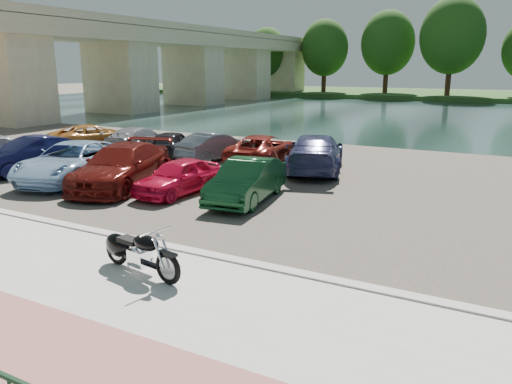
# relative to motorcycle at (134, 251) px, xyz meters

# --- Properties ---
(ground) EXTENTS (200.00, 200.00, 0.00)m
(ground) POSITION_rel_motorcycle_xyz_m (0.22, -0.49, -0.56)
(ground) COLOR #595447
(ground) RESTS_ON ground
(promenade) EXTENTS (60.00, 6.00, 0.10)m
(promenade) POSITION_rel_motorcycle_xyz_m (0.22, -1.49, -0.51)
(promenade) COLOR #B9B5AE
(promenade) RESTS_ON ground
(pink_path) EXTENTS (60.00, 2.00, 0.01)m
(pink_path) POSITION_rel_motorcycle_xyz_m (0.22, -2.99, -0.46)
(pink_path) COLOR #A1605B
(pink_path) RESTS_ON promenade
(kerb) EXTENTS (60.00, 0.30, 0.14)m
(kerb) POSITION_rel_motorcycle_xyz_m (0.22, 1.51, -0.49)
(kerb) COLOR #B9B5AE
(kerb) RESTS_ON ground
(parking_lot) EXTENTS (60.00, 18.00, 0.04)m
(parking_lot) POSITION_rel_motorcycle_xyz_m (0.22, 10.51, -0.54)
(parking_lot) COLOR #3F3A33
(parking_lot) RESTS_ON ground
(river) EXTENTS (120.00, 40.00, 0.00)m
(river) POSITION_rel_motorcycle_xyz_m (0.22, 39.51, -0.56)
(river) COLOR black
(river) RESTS_ON ground
(far_bank) EXTENTS (120.00, 24.00, 0.60)m
(far_bank) POSITION_rel_motorcycle_xyz_m (0.22, 71.51, -0.26)
(far_bank) COLOR #214317
(far_bank) RESTS_ON ground
(bridge) EXTENTS (7.00, 56.00, 8.55)m
(bridge) POSITION_rel_motorcycle_xyz_m (-27.78, 40.54, 4.96)
(bridge) COLOR tan
(bridge) RESTS_ON ground
(motorcycle) EXTENTS (2.32, 0.82, 1.05)m
(motorcycle) POSITION_rel_motorcycle_xyz_m (0.00, 0.00, 0.00)
(motorcycle) COLOR black
(motorcycle) RESTS_ON promenade
(car_1) EXTENTS (2.36, 4.66, 1.47)m
(car_1) POSITION_rel_motorcycle_xyz_m (-10.83, 5.99, 0.21)
(car_1) COLOR #121338
(car_1) RESTS_ON parking_lot
(car_2) EXTENTS (3.66, 5.75, 1.48)m
(car_2) POSITION_rel_motorcycle_xyz_m (-8.15, 5.72, 0.22)
(car_2) COLOR #9CBFE3
(car_2) RESTS_ON parking_lot
(car_3) EXTENTS (3.47, 5.66, 1.53)m
(car_3) POSITION_rel_motorcycle_xyz_m (-5.76, 5.82, 0.24)
(car_3) COLOR #5C110D
(car_3) RESTS_ON parking_lot
(car_4) EXTENTS (1.62, 3.64, 1.21)m
(car_4) POSITION_rel_motorcycle_xyz_m (-3.36, 5.98, 0.09)
(car_4) COLOR red
(car_4) RESTS_ON parking_lot
(car_5) EXTENTS (1.99, 4.26, 1.35)m
(car_5) POSITION_rel_motorcycle_xyz_m (-0.83, 6.28, 0.15)
(car_5) COLOR #103B1D
(car_5) RESTS_ON parking_lot
(car_6) EXTENTS (3.48, 5.06, 1.28)m
(car_6) POSITION_rel_motorcycle_xyz_m (-13.36, 11.79, 0.12)
(car_6) COLOR #B16E28
(car_6) RESTS_ON parking_lot
(car_7) EXTENTS (2.29, 4.54, 1.26)m
(car_7) POSITION_rel_motorcycle_xyz_m (-10.63, 12.29, 0.11)
(car_7) COLOR gray
(car_7) RESTS_ON parking_lot
(car_8) EXTENTS (2.55, 3.96, 1.25)m
(car_8) POSITION_rel_motorcycle_xyz_m (-8.20, 11.89, 0.11)
(car_8) COLOR black
(car_8) RESTS_ON parking_lot
(car_9) EXTENTS (2.16, 4.11, 1.29)m
(car_9) POSITION_rel_motorcycle_xyz_m (-5.78, 12.03, 0.12)
(car_9) COLOR slate
(car_9) RESTS_ON parking_lot
(car_10) EXTENTS (2.74, 4.93, 1.30)m
(car_10) POSITION_rel_motorcycle_xyz_m (-3.41, 12.28, 0.13)
(car_10) COLOR maroon
(car_10) RESTS_ON parking_lot
(car_11) EXTENTS (3.63, 5.72, 1.54)m
(car_11) POSITION_rel_motorcycle_xyz_m (-0.66, 11.84, 0.25)
(car_11) COLOR navy
(car_11) RESTS_ON parking_lot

